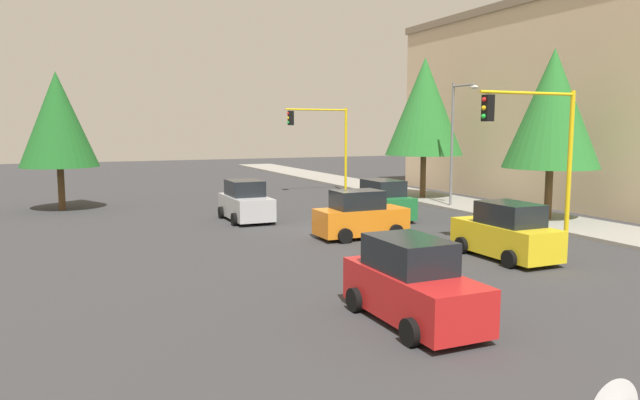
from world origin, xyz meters
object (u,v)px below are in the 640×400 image
at_px(car_orange, 360,216).
at_px(car_red, 412,285).
at_px(traffic_signal_near_left, 537,136).
at_px(tree_roadside_mid, 425,107).
at_px(car_silver, 246,202).
at_px(car_green, 381,201).
at_px(car_yellow, 506,233).
at_px(tree_opposite_side, 58,120).
at_px(street_lamp_curbside, 457,131).
at_px(traffic_signal_far_left, 323,133).
at_px(tree_roadside_near, 553,109).

relative_size(car_orange, car_red, 0.92).
bearing_deg(traffic_signal_near_left, tree_roadside_mid, 163.08).
bearing_deg(car_orange, car_silver, -154.16).
height_order(traffic_signal_near_left, car_green, traffic_signal_near_left).
bearing_deg(car_red, car_green, 152.87).
bearing_deg(car_red, car_yellow, 123.53).
bearing_deg(car_green, tree_opposite_side, -124.60).
height_order(street_lamp_curbside, car_red, street_lamp_curbside).
relative_size(car_silver, car_yellow, 0.98).
distance_m(tree_opposite_side, car_silver, 12.01).
distance_m(tree_opposite_side, car_red, 25.38).
bearing_deg(car_orange, tree_opposite_side, -141.17).
distance_m(tree_roadside_mid, car_orange, 14.80).
relative_size(street_lamp_curbside, car_yellow, 1.74).
xyz_separation_m(car_orange, car_green, (-3.97, 3.27, 0.00)).
xyz_separation_m(street_lamp_curbside, car_silver, (-0.65, -11.96, -3.45)).
bearing_deg(traffic_signal_near_left, car_orange, -126.17).
bearing_deg(car_green, car_silver, -109.97).
height_order(traffic_signal_far_left, tree_roadside_near, tree_roadside_near).
relative_size(traffic_signal_near_left, car_silver, 1.52).
distance_m(car_red, car_yellow, 8.00).
distance_m(traffic_signal_far_left, car_yellow, 21.92).
distance_m(street_lamp_curbside, car_red, 20.42).
bearing_deg(car_yellow, car_silver, -153.60).
bearing_deg(car_green, car_red, -27.13).
bearing_deg(traffic_signal_far_left, car_green, -10.34).
height_order(tree_roadside_near, car_green, tree_roadside_near).
bearing_deg(street_lamp_curbside, traffic_signal_far_left, -161.54).
bearing_deg(traffic_signal_near_left, car_red, -57.55).
distance_m(traffic_signal_far_left, tree_roadside_mid, 7.55).
relative_size(traffic_signal_far_left, tree_roadside_mid, 0.67).
xyz_separation_m(street_lamp_curbside, tree_roadside_mid, (-4.39, 0.80, 1.48)).
height_order(street_lamp_curbside, car_silver, street_lamp_curbside).
height_order(tree_opposite_side, car_orange, tree_opposite_side).
relative_size(car_red, car_silver, 1.04).
height_order(traffic_signal_near_left, tree_roadside_near, tree_roadside_near).
bearing_deg(car_silver, car_yellow, 26.40).
bearing_deg(traffic_signal_near_left, car_green, -164.55).
bearing_deg(street_lamp_curbside, traffic_signal_near_left, -19.79).
xyz_separation_m(street_lamp_curbside, car_green, (1.64, -5.66, -3.45)).
distance_m(car_red, car_green, 15.62).
height_order(tree_opposite_side, tree_roadside_mid, tree_roadside_mid).
bearing_deg(car_green, car_orange, -39.45).
bearing_deg(tree_roadside_mid, traffic_signal_far_left, -144.57).
height_order(car_silver, car_yellow, same).
distance_m(tree_roadside_mid, car_yellow, 17.69).
bearing_deg(car_yellow, traffic_signal_near_left, 119.63).
relative_size(tree_roadside_near, car_red, 2.02).
xyz_separation_m(traffic_signal_far_left, car_orange, (16.00, -5.46, -3.27)).
bearing_deg(tree_roadside_mid, tree_opposite_side, -100.78).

